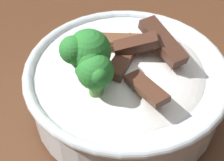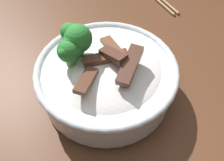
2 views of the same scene
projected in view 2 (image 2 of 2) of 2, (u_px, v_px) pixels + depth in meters
name	position (u px, v px, depth m)	size (l,w,h in m)	color
dining_table	(144.00, 132.00, 0.50)	(1.27, 0.91, 0.80)	#56331E
rice_bowl	(106.00, 75.00, 0.41)	(0.24, 0.24, 0.14)	silver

